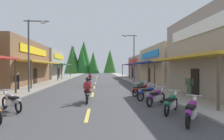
# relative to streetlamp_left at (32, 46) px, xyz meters

# --- Properties ---
(ground) EXTENTS (10.14, 86.24, 0.10)m
(ground) POSITION_rel_streetlamp_left_xyz_m (5.15, 13.09, -4.12)
(ground) COLOR #424244
(sidewalk_left) EXTENTS (2.74, 86.24, 0.12)m
(sidewalk_left) POSITION_rel_streetlamp_left_xyz_m (-1.29, 13.09, -4.01)
(sidewalk_left) COLOR gray
(sidewalk_left) RESTS_ON ground
(sidewalk_right) EXTENTS (2.74, 86.24, 0.12)m
(sidewalk_right) POSITION_rel_streetlamp_left_xyz_m (11.59, 13.09, -4.01)
(sidewalk_right) COLOR #9E9991
(sidewalk_right) RESTS_ON ground
(centerline_dashes) EXTENTS (0.16, 61.46, 0.01)m
(centerline_dashes) POSITION_rel_streetlamp_left_xyz_m (5.15, 16.36, -4.06)
(centerline_dashes) COLOR #E0C64C
(centerline_dashes) RESTS_ON ground
(storefront_left_middle) EXTENTS (10.70, 13.09, 5.61)m
(storefront_left_middle) POSITION_rel_streetlamp_left_xyz_m (-7.08, 8.23, -1.26)
(storefront_left_middle) COLOR brown
(storefront_left_middle) RESTS_ON ground
(storefront_left_far) EXTENTS (7.91, 11.04, 5.74)m
(storefront_left_far) POSITION_rel_streetlamp_left_xyz_m (-5.68, 21.89, -1.20)
(storefront_left_far) COLOR gray
(storefront_left_far) RESTS_ON ground
(storefront_right_middle) EXTENTS (10.61, 12.05, 5.20)m
(storefront_right_middle) POSITION_rel_streetlamp_left_xyz_m (17.34, 9.87, -1.47)
(storefront_right_middle) COLOR tan
(storefront_right_middle) RESTS_ON ground
(storefront_right_far) EXTENTS (9.41, 11.64, 4.64)m
(storefront_right_far) POSITION_rel_streetlamp_left_xyz_m (16.73, 22.68, -1.74)
(storefront_right_far) COLOR gray
(storefront_right_far) RESTS_ON ground
(streetlamp_left) EXTENTS (2.11, 0.30, 6.25)m
(streetlamp_left) POSITION_rel_streetlamp_left_xyz_m (0.00, 0.00, 0.00)
(streetlamp_left) COLOR #474C51
(streetlamp_left) RESTS_ON ground
(streetlamp_right) EXTENTS (2.11, 0.30, 6.83)m
(streetlamp_right) POSITION_rel_streetlamp_left_xyz_m (10.32, 9.37, 0.32)
(streetlamp_right) COLOR #474C51
(streetlamp_right) RESTS_ON ground
(motorcycle_parked_right_0) EXTENTS (1.37, 1.77, 1.04)m
(motorcycle_parked_right_0) POSITION_rel_streetlamp_left_xyz_m (9.26, -9.03, -3.58)
(motorcycle_parked_right_0) COLOR black
(motorcycle_parked_right_0) RESTS_ON ground
(motorcycle_parked_right_1) EXTENTS (1.38, 1.76, 1.04)m
(motorcycle_parked_right_1) POSITION_rel_streetlamp_left_xyz_m (9.11, -7.43, -3.58)
(motorcycle_parked_right_1) COLOR black
(motorcycle_parked_right_1) RESTS_ON ground
(motorcycle_parked_right_2) EXTENTS (1.62, 1.55, 1.04)m
(motorcycle_parked_right_2) POSITION_rel_streetlamp_left_xyz_m (8.99, -5.51, -3.58)
(motorcycle_parked_right_2) COLOR black
(motorcycle_parked_right_2) RESTS_ON ground
(motorcycle_parked_right_3) EXTENTS (1.89, 1.18, 1.04)m
(motorcycle_parked_right_3) POSITION_rel_streetlamp_left_xyz_m (8.97, -3.96, -3.58)
(motorcycle_parked_right_3) COLOR black
(motorcycle_parked_right_3) RESTS_ON ground
(motorcycle_parked_right_4) EXTENTS (1.85, 1.26, 1.04)m
(motorcycle_parked_right_4) POSITION_rel_streetlamp_left_xyz_m (8.99, -2.14, -3.58)
(motorcycle_parked_right_4) COLOR black
(motorcycle_parked_right_4) RESTS_ON ground
(motorcycle_parked_right_5) EXTENTS (1.65, 1.52, 1.04)m
(motorcycle_parked_right_5) POSITION_rel_streetlamp_left_xyz_m (9.30, -0.26, -3.58)
(motorcycle_parked_right_5) COLOR black
(motorcycle_parked_right_5) RESTS_ON ground
(motorcycle_parked_left_2) EXTENTS (1.67, 1.49, 1.04)m
(motorcycle_parked_left_2) POSITION_rel_streetlamp_left_xyz_m (1.28, -6.40, -3.58)
(motorcycle_parked_left_2) COLOR black
(motorcycle_parked_left_2) RESTS_ON ground
(rider_cruising_lead) EXTENTS (0.60, 2.14, 1.57)m
(rider_cruising_lead) POSITION_rel_streetlamp_left_xyz_m (4.94, -4.37, -3.41)
(rider_cruising_lead) COLOR black
(rider_cruising_lead) RESTS_ON ground
(rider_cruising_trailing) EXTENTS (0.60, 2.14, 1.57)m
(rider_cruising_trailing) POSITION_rel_streetlamp_left_xyz_m (4.50, 7.35, -3.41)
(rider_cruising_trailing) COLOR black
(rider_cruising_trailing) RESTS_ON ground
(pedestrian_by_shop) EXTENTS (0.52, 0.40, 1.65)m
(pedestrian_by_shop) POSITION_rel_streetlamp_left_xyz_m (12.25, -3.12, -3.11)
(pedestrian_by_shop) COLOR #3F593F
(pedestrian_by_shop) RESTS_ON ground
(pedestrian_browsing) EXTENTS (0.54, 0.37, 1.63)m
(pedestrian_browsing) POSITION_rel_streetlamp_left_xyz_m (-2.25, 2.01, -3.13)
(pedestrian_browsing) COLOR #B2A599
(pedestrian_browsing) RESTS_ON ground
(pedestrian_waiting) EXTENTS (0.43, 0.46, 1.72)m
(pedestrian_waiting) POSITION_rel_streetlamp_left_xyz_m (-2.08, 2.01, -3.07)
(pedestrian_waiting) COLOR black
(pedestrian_waiting) RESTS_ON ground
(treeline_backdrop) EXTENTS (21.18, 11.78, 13.48)m
(treeline_backdrop) POSITION_rel_streetlamp_left_xyz_m (-1.01, 57.38, 1.56)
(treeline_backdrop) COLOR #226423
(treeline_backdrop) RESTS_ON ground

